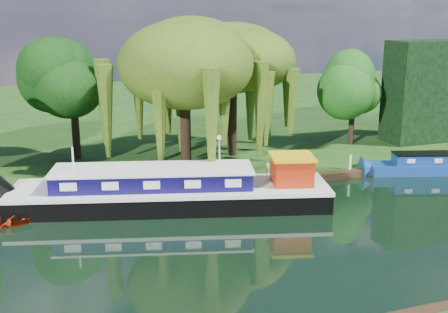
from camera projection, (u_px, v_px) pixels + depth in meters
name	position (u px, v px, depth m)	size (l,w,h in m)	color
ground	(280.00, 241.00, 27.07)	(120.00, 120.00, 0.00)	black
far_bank	(141.00, 115.00, 58.00)	(120.00, 52.00, 0.45)	#153A0F
dutch_barge	(174.00, 191.00, 31.59)	(18.18, 8.50, 3.75)	black
narrowboat	(447.00, 165.00, 38.14)	(10.60, 4.84, 1.54)	navy
red_dinghy	(13.00, 223.00, 29.40)	(2.22, 3.11, 0.64)	#A0230B
willow_left	(185.00, 65.00, 36.53)	(7.89, 7.89, 9.45)	black
willow_right	(232.00, 69.00, 39.73)	(7.06, 7.06, 8.60)	black
tree_far_mid	(72.00, 83.00, 38.90)	(4.80, 4.80, 7.85)	black
tree_far_right	(354.00, 89.00, 43.45)	(3.89, 3.89, 6.37)	black
conifer_hedge	(424.00, 91.00, 44.80)	(6.00, 3.00, 8.00)	black
lamppost	(219.00, 144.00, 36.18)	(0.36, 0.36, 2.56)	silver
mooring_posts	(215.00, 176.00, 34.32)	(19.16, 0.16, 1.00)	silver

